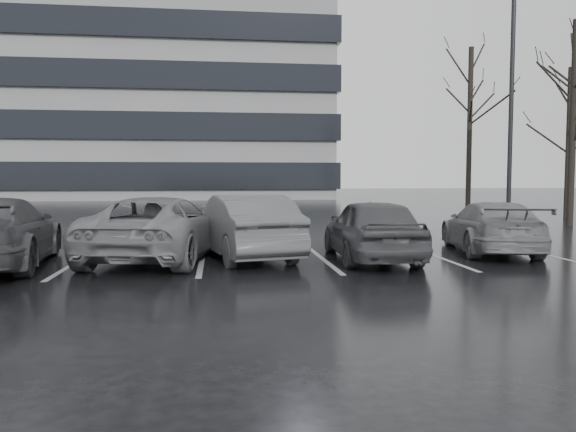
# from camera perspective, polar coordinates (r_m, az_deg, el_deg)

# --- Properties ---
(ground) EXTENTS (160.00, 160.00, 0.00)m
(ground) POSITION_cam_1_polar(r_m,az_deg,el_deg) (10.92, 2.59, -6.12)
(ground) COLOR black
(ground) RESTS_ON ground
(office_building) EXTENTS (61.00, 26.00, 29.00)m
(office_building) POSITION_cam_1_polar(r_m,az_deg,el_deg) (63.21, -26.50, 14.92)
(office_building) COLOR gray
(office_building) RESTS_ON ground
(car_main) EXTENTS (1.85, 4.30, 1.45)m
(car_main) POSITION_cam_1_polar(r_m,az_deg,el_deg) (13.04, 8.49, -1.30)
(car_main) COLOR black
(car_main) RESTS_ON ground
(car_west_a) EXTENTS (2.55, 4.78, 1.50)m
(car_west_a) POSITION_cam_1_polar(r_m,az_deg,el_deg) (13.33, -4.44, -1.04)
(car_west_a) COLOR #313134
(car_west_a) RESTS_ON ground
(car_west_b) EXTENTS (3.38, 5.62, 1.46)m
(car_west_b) POSITION_cam_1_polar(r_m,az_deg,el_deg) (13.36, -12.92, -1.20)
(car_west_b) COLOR #4F4F52
(car_west_b) RESTS_ON ground
(car_east) EXTENTS (2.67, 4.72, 1.29)m
(car_east) POSITION_cam_1_polar(r_m,az_deg,el_deg) (15.13, 19.89, -1.06)
(car_east) COLOR #4F4F52
(car_east) RESTS_ON ground
(lamp_post) EXTENTS (0.50, 0.50, 9.18)m
(lamp_post) POSITION_cam_1_polar(r_m,az_deg,el_deg) (21.81, 21.71, 9.73)
(lamp_post) COLOR gray
(lamp_post) RESTS_ON ground
(stall_stripes) EXTENTS (19.72, 5.00, 0.00)m
(stall_stripes) POSITION_cam_1_polar(r_m,az_deg,el_deg) (13.27, -2.65, -4.30)
(stall_stripes) COLOR #969698
(stall_stripes) RESTS_ON ground
(tree_east) EXTENTS (0.26, 0.26, 8.00)m
(tree_east) POSITION_cam_1_polar(r_m,az_deg,el_deg) (24.88, 26.97, 8.37)
(tree_east) COLOR black
(tree_east) RESTS_ON ground
(tree_ne) EXTENTS (0.26, 0.26, 7.00)m
(tree_ne) POSITION_cam_1_polar(r_m,az_deg,el_deg) (29.55, 26.62, 6.65)
(tree_ne) COLOR black
(tree_ne) RESTS_ON ground
(tree_north) EXTENTS (0.26, 0.26, 8.50)m
(tree_north) POSITION_cam_1_polar(r_m,az_deg,el_deg) (30.51, 17.96, 8.19)
(tree_north) COLOR black
(tree_north) RESTS_ON ground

